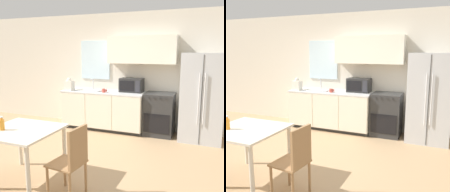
% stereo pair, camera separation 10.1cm
% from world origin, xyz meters
% --- Properties ---
extents(ground_plane, '(12.00, 12.00, 0.00)m').
position_xyz_m(ground_plane, '(0.00, 0.00, 0.00)').
color(ground_plane, tan).
extents(wall_back, '(12.00, 0.38, 2.70)m').
position_xyz_m(wall_back, '(0.06, 2.16, 1.42)').
color(wall_back, beige).
rests_on(wall_back, ground_plane).
extents(kitchen_counter, '(1.98, 0.68, 0.90)m').
position_xyz_m(kitchen_counter, '(-0.33, 1.82, 0.46)').
color(kitchen_counter, '#333333').
rests_on(kitchen_counter, ground_plane).
extents(oven_range, '(0.63, 0.60, 0.92)m').
position_xyz_m(oven_range, '(0.97, 1.86, 0.46)').
color(oven_range, '#2D2D2D').
rests_on(oven_range, ground_plane).
extents(refrigerator, '(0.82, 0.71, 1.79)m').
position_xyz_m(refrigerator, '(1.83, 1.81, 0.90)').
color(refrigerator, silver).
rests_on(refrigerator, ground_plane).
extents(kitchen_sink, '(0.62, 0.42, 0.26)m').
position_xyz_m(kitchen_sink, '(-0.69, 1.83, 0.92)').
color(kitchen_sink, '#B7BABC').
rests_on(kitchen_sink, kitchen_counter).
extents(microwave, '(0.52, 0.34, 0.31)m').
position_xyz_m(microwave, '(0.30, 1.95, 1.06)').
color(microwave, '#282828').
rests_on(microwave, kitchen_counter).
extents(coffee_mug, '(0.12, 0.09, 0.08)m').
position_xyz_m(coffee_mug, '(-0.26, 1.67, 0.94)').
color(coffee_mug, '#BF4C3F').
rests_on(coffee_mug, kitchen_counter).
extents(grocery_bag_0, '(0.20, 0.17, 0.30)m').
position_xyz_m(grocery_bag_0, '(-1.15, 1.63, 1.03)').
color(grocery_bag_0, silver).
rests_on(grocery_bag_0, kitchen_counter).
extents(dining_table, '(0.95, 0.93, 0.77)m').
position_xyz_m(dining_table, '(-0.41, -0.86, 0.65)').
color(dining_table, beige).
rests_on(dining_table, ground_plane).
extents(dining_chair_side, '(0.44, 0.44, 0.93)m').
position_xyz_m(dining_chair_side, '(0.44, -0.96, 0.54)').
color(dining_chair_side, '#997047').
rests_on(dining_chair_side, ground_plane).
extents(drink_bottle, '(0.07, 0.07, 0.19)m').
position_xyz_m(drink_bottle, '(-0.63, -0.98, 0.85)').
color(drink_bottle, orange).
rests_on(drink_bottle, dining_table).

